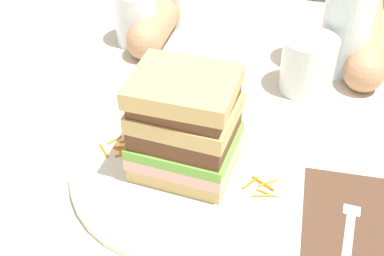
# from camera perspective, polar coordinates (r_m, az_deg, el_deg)

# --- Properties ---
(ground_plane) EXTENTS (3.00, 3.00, 0.00)m
(ground_plane) POSITION_cam_1_polar(r_m,az_deg,el_deg) (0.68, 0.61, -4.25)
(ground_plane) COLOR beige
(main_plate) EXTENTS (0.29, 0.29, 0.01)m
(main_plate) POSITION_cam_1_polar(r_m,az_deg,el_deg) (0.66, -0.70, -4.70)
(main_plate) COLOR white
(main_plate) RESTS_ON ground_plane
(sandwich) EXTENTS (0.13, 0.11, 0.14)m
(sandwich) POSITION_cam_1_polar(r_m,az_deg,el_deg) (0.61, -0.77, 0.21)
(sandwich) COLOR tan
(sandwich) RESTS_ON main_plate
(carrot_shred_0) EXTENTS (0.02, 0.02, 0.00)m
(carrot_shred_0) POSITION_cam_1_polar(r_m,az_deg,el_deg) (0.68, -6.73, -2.63)
(carrot_shred_0) COLOR orange
(carrot_shred_0) RESTS_ON main_plate
(carrot_shred_1) EXTENTS (0.02, 0.02, 0.00)m
(carrot_shred_1) POSITION_cam_1_polar(r_m,az_deg,el_deg) (0.69, -9.71, -2.46)
(carrot_shred_1) COLOR orange
(carrot_shred_1) RESTS_ON main_plate
(carrot_shred_2) EXTENTS (0.02, 0.01, 0.00)m
(carrot_shred_2) POSITION_cam_1_polar(r_m,az_deg,el_deg) (0.69, -7.88, -2.07)
(carrot_shred_2) COLOR orange
(carrot_shred_2) RESTS_ON main_plate
(carrot_shred_3) EXTENTS (0.02, 0.02, 0.00)m
(carrot_shred_3) POSITION_cam_1_polar(r_m,az_deg,el_deg) (0.70, -7.05, -1.26)
(carrot_shred_3) COLOR orange
(carrot_shred_3) RESTS_ON main_plate
(carrot_shred_4) EXTENTS (0.01, 0.02, 0.00)m
(carrot_shred_4) POSITION_cam_1_polar(r_m,az_deg,el_deg) (0.70, -8.54, -1.32)
(carrot_shred_4) COLOR orange
(carrot_shred_4) RESTS_ON main_plate
(carrot_shred_5) EXTENTS (0.02, 0.01, 0.00)m
(carrot_shred_5) POSITION_cam_1_polar(r_m,az_deg,el_deg) (0.68, -7.44, -2.41)
(carrot_shred_5) COLOR orange
(carrot_shred_5) RESTS_ON main_plate
(carrot_shred_6) EXTENTS (0.02, 0.02, 0.00)m
(carrot_shred_6) POSITION_cam_1_polar(r_m,az_deg,el_deg) (0.67, -7.59, -3.21)
(carrot_shred_6) COLOR orange
(carrot_shred_6) RESTS_ON main_plate
(carrot_shred_7) EXTENTS (0.02, 0.01, 0.00)m
(carrot_shred_7) POSITION_cam_1_polar(r_m,az_deg,el_deg) (0.69, -6.55, -1.58)
(carrot_shred_7) COLOR orange
(carrot_shred_7) RESTS_ON main_plate
(carrot_shred_8) EXTENTS (0.03, 0.02, 0.00)m
(carrot_shred_8) POSITION_cam_1_polar(r_m,az_deg,el_deg) (0.68, -7.29, -2.83)
(carrot_shred_8) COLOR orange
(carrot_shred_8) RESTS_ON main_plate
(carrot_shred_9) EXTENTS (0.03, 0.02, 0.00)m
(carrot_shred_9) POSITION_cam_1_polar(r_m,az_deg,el_deg) (0.64, 7.86, -6.08)
(carrot_shred_9) COLOR orange
(carrot_shred_9) RESTS_ON main_plate
(carrot_shred_10) EXTENTS (0.02, 0.03, 0.00)m
(carrot_shred_10) POSITION_cam_1_polar(r_m,az_deg,el_deg) (0.64, 6.47, -6.05)
(carrot_shred_10) COLOR orange
(carrot_shred_10) RESTS_ON main_plate
(carrot_shred_11) EXTENTS (0.02, 0.01, 0.00)m
(carrot_shred_11) POSITION_cam_1_polar(r_m,az_deg,el_deg) (0.63, 8.14, -7.11)
(carrot_shred_11) COLOR orange
(carrot_shred_11) RESTS_ON main_plate
(carrot_shred_12) EXTENTS (0.02, 0.02, 0.00)m
(carrot_shred_12) POSITION_cam_1_polar(r_m,az_deg,el_deg) (0.64, 8.44, -6.00)
(carrot_shred_12) COLOR orange
(carrot_shred_12) RESTS_ON main_plate
(carrot_shred_13) EXTENTS (0.03, 0.01, 0.00)m
(carrot_shred_13) POSITION_cam_1_polar(r_m,az_deg,el_deg) (0.63, 8.03, -7.42)
(carrot_shred_13) COLOR orange
(carrot_shred_13) RESTS_ON main_plate
(napkin_dark) EXTENTS (0.12, 0.15, 0.00)m
(napkin_dark) POSITION_cam_1_polar(r_m,az_deg,el_deg) (0.64, 17.20, -9.18)
(napkin_dark) COLOR #4C3323
(napkin_dark) RESTS_ON ground_plane
(fork) EXTENTS (0.02, 0.17, 0.00)m
(fork) POSITION_cam_1_polar(r_m,az_deg,el_deg) (0.63, 17.08, -10.46)
(fork) COLOR silver
(fork) RESTS_ON napkin_dark
(knife) EXTENTS (0.02, 0.20, 0.00)m
(knife) POSITION_cam_1_polar(r_m,az_deg,el_deg) (0.72, -15.30, -2.70)
(knife) COLOR silver
(knife) RESTS_ON ground_plane
(juice_glass) EXTENTS (0.08, 0.08, 0.09)m
(juice_glass) POSITION_cam_1_polar(r_m,az_deg,el_deg) (0.81, 12.66, 6.52)
(juice_glass) COLOR white
(juice_glass) RESTS_ON ground_plane
(empty_tumbler_0) EXTENTS (0.07, 0.07, 0.09)m
(empty_tumbler_0) POSITION_cam_1_polar(r_m,az_deg,el_deg) (0.99, -1.17, 13.89)
(empty_tumbler_0) COLOR silver
(empty_tumbler_0) RESTS_ON ground_plane
(empty_tumbler_1) EXTENTS (0.07, 0.07, 0.09)m
(empty_tumbler_1) POSITION_cam_1_polar(r_m,az_deg,el_deg) (0.92, -6.20, 12.08)
(empty_tumbler_1) COLOR silver
(empty_tumbler_1) RESTS_ON ground_plane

